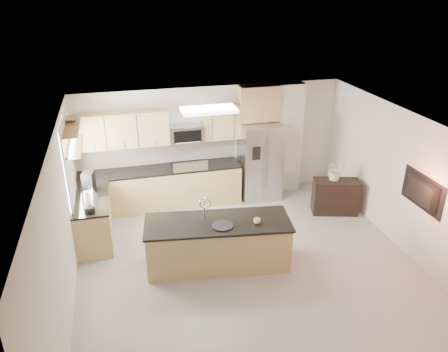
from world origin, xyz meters
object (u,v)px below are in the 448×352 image
object	(u,v)px
range	(189,184)
refrigerator	(260,161)
bowl	(71,119)
island	(218,243)
platter	(223,226)
cup	(257,221)
coffee_maker	(89,182)
microwave	(186,134)
television	(418,192)
kettle	(93,192)
blender	(89,204)
flower_vase	(336,165)
credenza	(335,197)

from	to	relation	value
range	refrigerator	bearing A→B (deg)	-1.60
range	bowl	bearing A→B (deg)	-162.97
island	platter	xyz separation A→B (m)	(0.05, -0.16, 0.45)
cup	bowl	size ratio (longest dim) A/B	0.31
bowl	coffee_maker	bearing A→B (deg)	-16.22
microwave	television	bearing A→B (deg)	-42.75
island	range	bearing A→B (deg)	99.60
island	kettle	bearing A→B (deg)	154.54
coffee_maker	refrigerator	bearing A→B (deg)	10.38
bowl	television	bearing A→B (deg)	-22.89
coffee_maker	platter	bearing A→B (deg)	-40.28
microwave	blender	xyz separation A→B (m)	(-2.08, -1.78, -0.53)
cup	television	world-z (taller)	television
microwave	flower_vase	bearing A→B (deg)	-23.38
kettle	television	size ratio (longest dim) A/B	0.25
microwave	refrigerator	distance (m)	1.82
island	television	bearing A→B (deg)	-3.28
kettle	flower_vase	bearing A→B (deg)	-0.99
platter	television	xyz separation A→B (m)	(3.38, -0.50, 0.46)
kettle	bowl	bearing A→B (deg)	120.11
cup	coffee_maker	bearing A→B (deg)	145.41
platter	blender	bearing A→B (deg)	156.33
coffee_maker	flower_vase	world-z (taller)	flower_vase
microwave	island	distance (m)	2.84
coffee_maker	flower_vase	distance (m)	5.09
range	flower_vase	world-z (taller)	flower_vase
microwave	blender	size ratio (longest dim) A/B	1.81
cup	bowl	xyz separation A→B (m)	(-2.97, 1.99, 1.46)
island	cup	xyz separation A→B (m)	(0.64, -0.22, 0.49)
island	bowl	world-z (taller)	bowl
microwave	bowl	bearing A→B (deg)	-160.13
platter	bowl	distance (m)	3.40
range	cup	xyz separation A→B (m)	(0.72, -2.68, 0.46)
blender	credenza	bearing A→B (deg)	4.70
coffee_maker	island	bearing A→B (deg)	-38.33
kettle	coffee_maker	xyz separation A→B (m)	(-0.07, 0.34, 0.06)
television	flower_vase	bearing A→B (deg)	15.21
range	microwave	distance (m)	1.16
platter	bowl	world-z (taller)	bowl
flower_vase	cup	bearing A→B (deg)	-146.10
cup	platter	xyz separation A→B (m)	(-0.60, 0.06, -0.04)
range	television	world-z (taller)	television
television	credenza	bearing A→B (deg)	14.73
blender	bowl	distance (m)	1.61
blender	refrigerator	bearing A→B (deg)	23.26
range	island	xyz separation A→B (m)	(0.08, -2.45, -0.03)
microwave	cup	world-z (taller)	microwave
bowl	kettle	bearing A→B (deg)	-59.89
kettle	flower_vase	size ratio (longest dim) A/B	0.40
blender	flower_vase	world-z (taller)	flower_vase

